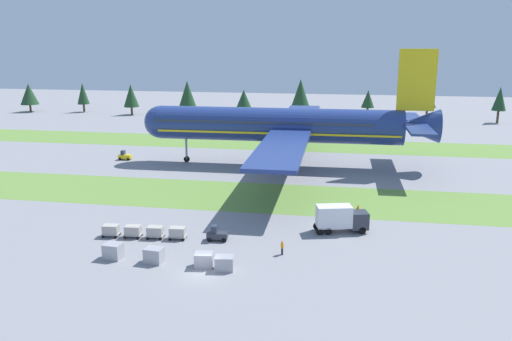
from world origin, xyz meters
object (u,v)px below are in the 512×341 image
cargo_dolly_second (155,231)px  catering_truck (341,218)px  uld_container_3 (224,263)px  ground_crew_marshaller (282,247)px  cargo_dolly_fourth (111,230)px  taxiway_marker_1 (358,206)px  cargo_dolly_third (133,230)px  taxiway_marker_0 (339,210)px  pushback_tractor (125,156)px  uld_container_1 (154,255)px  uld_container_0 (113,251)px  uld_container_2 (204,260)px  cargo_dolly_lead (178,232)px  airliner (285,125)px  baggage_tug (217,234)px

cargo_dolly_second → catering_truck: size_ratio=0.32×
uld_container_3 → ground_crew_marshaller: bearing=43.0°
cargo_dolly_second → cargo_dolly_fourth: size_ratio=1.00×
catering_truck → taxiway_marker_1: (2.45, 10.36, -1.61)m
catering_truck → taxiway_marker_1: catering_truck is taller
ground_crew_marshaller → cargo_dolly_third: bearing=60.6°
cargo_dolly_second → taxiway_marker_0: bearing=118.2°
cargo_dolly_fourth → pushback_tractor: bearing=-162.7°
catering_truck → ground_crew_marshaller: catering_truck is taller
pushback_tractor → taxiway_marker_0: size_ratio=4.32×
uld_container_1 → taxiway_marker_1: size_ratio=2.91×
uld_container_0 → uld_container_1: size_ratio=1.00×
catering_truck → taxiway_marker_0: 8.27m
pushback_tractor → uld_container_2: size_ratio=1.31×
taxiway_marker_0 → taxiway_marker_1: bearing=39.8°
cargo_dolly_lead → uld_container_3: (7.96, -8.03, -0.13)m
airliner → uld_container_1: size_ratio=35.93×
cargo_dolly_third → uld_container_2: bearing=53.5°
cargo_dolly_second → taxiway_marker_1: (25.60, 16.75, -0.58)m
cargo_dolly_second → cargo_dolly_third: size_ratio=1.00×
taxiway_marker_1 → uld_container_1: bearing=-133.8°
airliner → taxiway_marker_1: bearing=-152.3°
uld_container_0 → uld_container_1: 5.07m
uld_container_0 → taxiway_marker_1: bearing=40.1°
cargo_dolly_lead → catering_truck: 21.20m
catering_truck → uld_container_2: 20.19m
catering_truck → baggage_tug: bearing=-83.3°
baggage_tug → taxiway_marker_1: size_ratio=3.90×
ground_crew_marshaller → taxiway_marker_0: bearing=-43.1°
airliner → taxiway_marker_0: size_ratio=118.56×
cargo_dolly_lead → ground_crew_marshaller: bearing=74.7°
taxiway_marker_0 → pushback_tractor: bearing=148.5°
ground_crew_marshaller → cargo_dolly_fourth: bearing=62.0°
cargo_dolly_third → cargo_dolly_fourth: size_ratio=1.00×
pushback_tractor → uld_container_2: 58.50m
cargo_dolly_third → uld_container_0: (0.39, -6.74, -0.03)m
cargo_dolly_lead → uld_container_0: (-5.40, -7.16, -0.03)m
airliner → baggage_tug: bearing=174.4°
cargo_dolly_fourth → pushback_tractor: pushback_tractor is taller
baggage_tug → uld_container_1: size_ratio=1.34×
cargo_dolly_lead → uld_container_0: size_ratio=1.15×
airliner → cargo_dolly_third: size_ratio=31.21×
taxiway_marker_1 → uld_container_0: bearing=-139.9°
airliner → catering_truck: size_ratio=9.83×
catering_truck → uld_container_2: bearing=-61.2°
cargo_dolly_lead → uld_container_3: 11.30m
catering_truck → cargo_dolly_fourth: bearing=-91.0°
pushback_tractor → taxiway_marker_0: 53.23m
taxiway_marker_0 → cargo_dolly_second: bearing=-147.7°
uld_container_1 → taxiway_marker_1: uld_container_1 is taller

